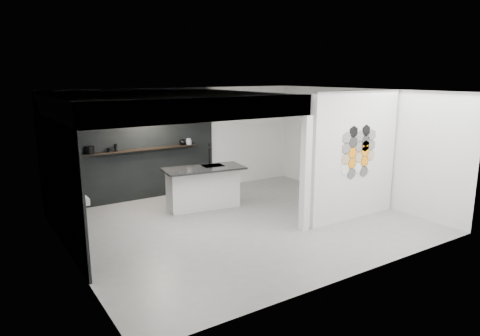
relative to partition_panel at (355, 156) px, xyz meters
name	(u,v)px	position (x,y,z in m)	size (l,w,h in m)	color
floor	(244,223)	(-2.23, 1.00, -1.40)	(7.00, 6.00, 0.01)	slate
partition_panel	(355,156)	(0.00, 0.00, 0.00)	(2.45, 0.15, 2.80)	silver
bay_clad_back	(135,154)	(-3.52, 3.97, -0.22)	(4.40, 0.04, 2.35)	black
bay_clad_left	(58,182)	(-5.70, 2.00, -0.22)	(0.04, 4.00, 2.35)	black
bulkhead	(164,103)	(-3.52, 2.00, 1.15)	(4.40, 4.00, 0.40)	silver
corner_column	(305,174)	(-1.41, 0.00, -0.22)	(0.16, 0.16, 2.35)	silver
fascia_beam	(210,110)	(-3.52, 0.08, 1.15)	(4.40, 0.16, 0.40)	silver
wall_basin	(75,200)	(-5.46, 1.80, -0.55)	(0.40, 0.60, 0.12)	silver
display_shelf	(140,150)	(-3.43, 3.87, -0.10)	(3.00, 0.15, 0.04)	black
kitchen_island	(203,187)	(-2.42, 2.46, -0.89)	(1.98, 1.09, 1.52)	silver
stockpot	(90,150)	(-4.64, 3.87, 0.01)	(0.22, 0.22, 0.18)	black
kettle	(183,142)	(-2.25, 3.87, -0.01)	(0.18, 0.18, 0.15)	black
glass_bowl	(189,142)	(-2.08, 3.87, -0.03)	(0.15, 0.15, 0.11)	gray
glass_vase	(189,141)	(-2.08, 3.87, 0.00)	(0.11, 0.11, 0.16)	gray
bottle_dark	(116,148)	(-4.02, 3.87, 0.01)	(0.07, 0.07, 0.18)	black
utensil_cup	(109,150)	(-4.20, 3.87, -0.03)	(0.08, 0.08, 0.10)	black
hex_tile_cluster	(359,152)	(0.03, -0.09, 0.10)	(1.04, 0.02, 1.16)	white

